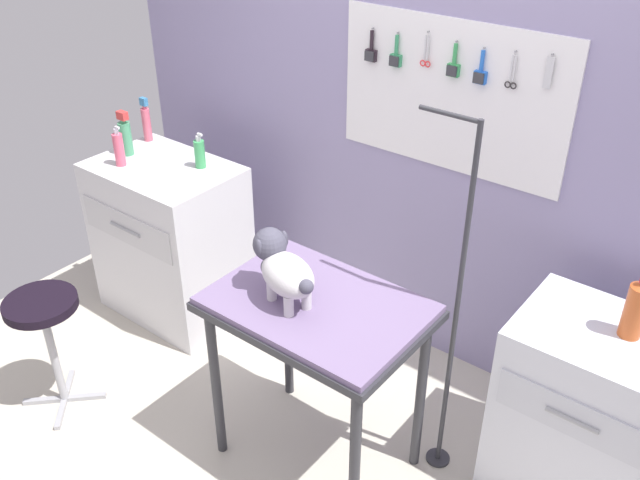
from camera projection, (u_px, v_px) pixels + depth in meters
name	position (u px, v px, depth m)	size (l,w,h in m)	color
ground	(267.00, 480.00, 3.12)	(4.40, 4.00, 0.04)	beige
rear_wall_panel	(432.00, 150.00, 3.37)	(4.00, 0.11, 2.30)	#8F85B0
grooming_table	(317.00, 322.00, 2.82)	(0.87, 0.61, 0.89)	#2D2D33
grooming_arm	(453.00, 325.00, 2.80)	(0.30, 0.11, 1.67)	#2D2D33
dog	(283.00, 268.00, 2.70)	(0.37, 0.25, 0.28)	silver
counter_left	(171.00, 240.00, 3.97)	(0.80, 0.58, 0.94)	silver
cabinet_right	(587.00, 414.00, 2.86)	(0.68, 0.54, 0.86)	silver
stool	(44.00, 320.00, 3.25)	(0.34, 0.34, 0.63)	#9E9EA3
detangler_spray	(200.00, 153.00, 3.68)	(0.06, 0.06, 0.20)	#3C9E58
spray_bottle_short	(119.00, 149.00, 3.69)	(0.06, 0.05, 0.23)	#D9546D
shampoo_bottle	(125.00, 136.00, 3.81)	(0.07, 0.07, 0.25)	#469668
pump_bottle_white	(146.00, 122.00, 3.98)	(0.05, 0.05, 0.26)	#D3586D
soda_bottle	(636.00, 309.00, 2.56)	(0.08, 0.08, 0.26)	#BE5323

